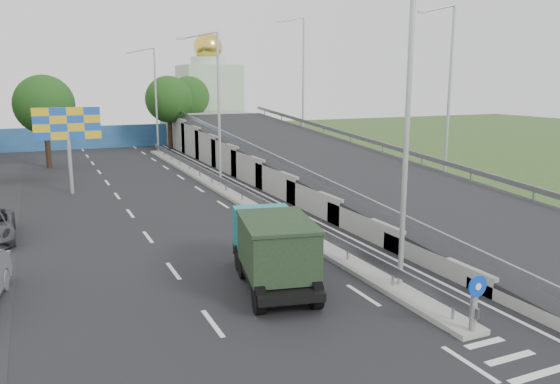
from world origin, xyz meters
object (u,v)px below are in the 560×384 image
sign_bollard (475,303)px  billboard (67,128)px  church (209,95)px  dump_truck (273,246)px  lamp_post_near (403,123)px  lamp_post_far (154,94)px  lamp_post_mid (216,101)px

sign_bollard → billboard: (-9.00, 25.83, 3.15)m
church → dump_truck: 53.69m
lamp_post_near → church: 54.90m
lamp_post_near → lamp_post_far: same height
lamp_post_mid → dump_truck: bearing=-101.7°
church → billboard: 37.23m
sign_bollard → billboard: billboard is taller
lamp_post_far → church: church is taller
lamp_post_far → dump_truck: size_ratio=1.63×
dump_truck → sign_bollard: bearing=-47.4°
church → lamp_post_near: bearing=-100.4°
dump_truck → billboard: bearing=117.2°
sign_bollard → lamp_post_near: size_ratio=0.17×
church → dump_truck: bearing=-104.7°
church → billboard: size_ratio=2.51×
billboard → dump_truck: (5.43, -19.80, -2.76)m
lamp_post_far → church: size_ratio=0.73×
billboard → dump_truck: size_ratio=0.89×
lamp_post_near → lamp_post_far: bearing=90.0°
lamp_post_mid → billboard: size_ratio=1.83×
dump_truck → lamp_post_near: bearing=-18.9°
sign_bollard → lamp_post_far: 44.08m
lamp_post_far → church: bearing=54.8°
lamp_post_mid → lamp_post_far: size_ratio=1.00×
sign_bollard → lamp_post_mid: bearing=89.7°
lamp_post_near → lamp_post_mid: same height
lamp_post_near → lamp_post_mid: bearing=90.0°
lamp_post_far → billboard: lamp_post_far is taller
lamp_post_near → church: (9.89, 54.00, -0.50)m
lamp_post_near → dump_truck: (-3.68, 2.20, -4.38)m
lamp_post_far → dump_truck: (-3.68, -37.80, -4.38)m
church → lamp_post_mid: bearing=-106.2°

